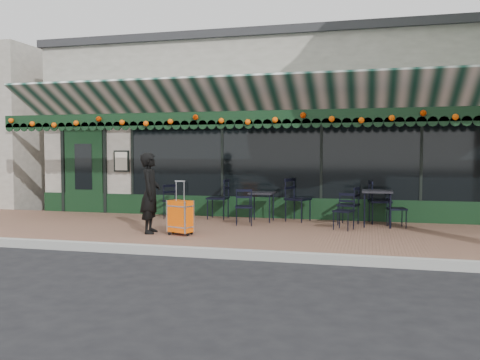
% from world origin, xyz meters
% --- Properties ---
extents(ground, '(80.00, 80.00, 0.00)m').
position_xyz_m(ground, '(0.00, 0.00, 0.00)').
color(ground, black).
rests_on(ground, ground).
extents(sidewalk, '(18.00, 4.00, 0.15)m').
position_xyz_m(sidewalk, '(0.00, 2.00, 0.07)').
color(sidewalk, brown).
rests_on(sidewalk, ground).
extents(curb, '(18.00, 0.16, 0.15)m').
position_xyz_m(curb, '(0.00, -0.08, 0.07)').
color(curb, '#9E9E99').
rests_on(curb, ground).
extents(restaurant_building, '(12.00, 9.60, 4.50)m').
position_xyz_m(restaurant_building, '(0.00, 7.84, 2.27)').
color(restaurant_building, gray).
rests_on(restaurant_building, ground).
extents(woman, '(0.49, 0.64, 1.56)m').
position_xyz_m(woman, '(-1.64, 1.15, 0.93)').
color(woman, black).
rests_on(woman, sidewalk).
extents(suitcase, '(0.51, 0.39, 1.03)m').
position_xyz_m(suitcase, '(-0.99, 1.08, 0.49)').
color(suitcase, '#FC5B07').
rests_on(suitcase, sidewalk).
extents(cafe_table_a, '(0.62, 0.62, 0.77)m').
position_xyz_m(cafe_table_a, '(2.66, 3.17, 0.84)').
color(cafe_table_a, black).
rests_on(cafe_table_a, sidewalk).
extents(cafe_table_b, '(0.54, 0.54, 0.67)m').
position_xyz_m(cafe_table_b, '(0.12, 3.32, 0.75)').
color(cafe_table_b, black).
rests_on(cafe_table_b, sidewalk).
extents(chair_a_left, '(0.52, 0.52, 0.84)m').
position_xyz_m(chair_a_left, '(2.05, 3.27, 0.57)').
color(chair_a_left, black).
rests_on(chair_a_left, sidewalk).
extents(chair_a_right, '(0.55, 0.55, 0.96)m').
position_xyz_m(chair_a_right, '(2.72, 3.65, 0.63)').
color(chair_a_right, black).
rests_on(chair_a_right, sidewalk).
extents(chair_a_front, '(0.48, 0.48, 0.75)m').
position_xyz_m(chair_a_front, '(1.99, 2.50, 0.53)').
color(chair_a_front, black).
rests_on(chair_a_front, sidewalk).
extents(chair_a_extra, '(0.45, 0.45, 0.77)m').
position_xyz_m(chair_a_extra, '(3.05, 3.12, 0.53)').
color(chair_a_extra, black).
rests_on(chair_a_extra, sidewalk).
extents(chair_b_left, '(0.49, 0.49, 0.96)m').
position_xyz_m(chair_b_left, '(-0.99, 3.53, 0.63)').
color(chair_b_left, black).
rests_on(chair_b_left, sidewalk).
extents(chair_b_right, '(0.64, 0.64, 1.00)m').
position_xyz_m(chair_b_right, '(0.91, 3.57, 0.65)').
color(chair_b_right, black).
rests_on(chair_b_right, sidewalk).
extents(chair_b_front, '(0.47, 0.47, 0.78)m').
position_xyz_m(chair_b_front, '(-0.13, 2.64, 0.54)').
color(chair_b_front, black).
rests_on(chair_b_front, sidewalk).
extents(chair_solo, '(0.56, 0.56, 0.82)m').
position_xyz_m(chair_solo, '(-2.00, 3.28, 0.56)').
color(chair_solo, black).
rests_on(chair_solo, sidewalk).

